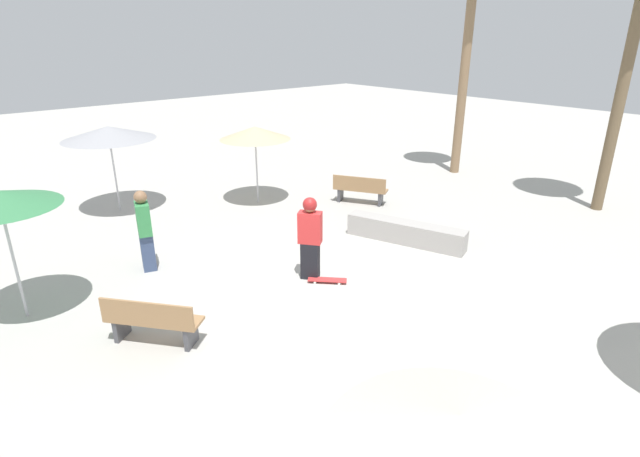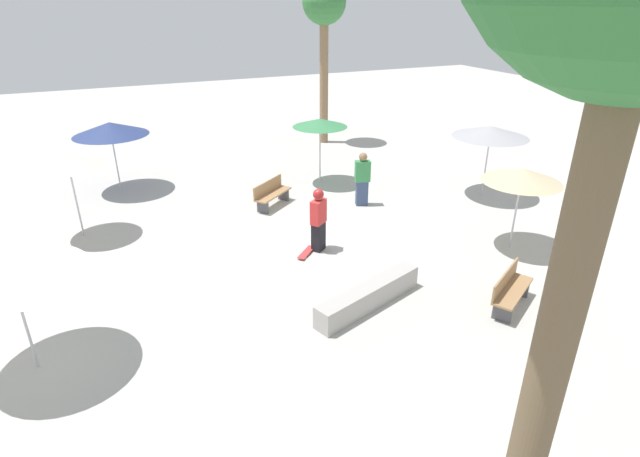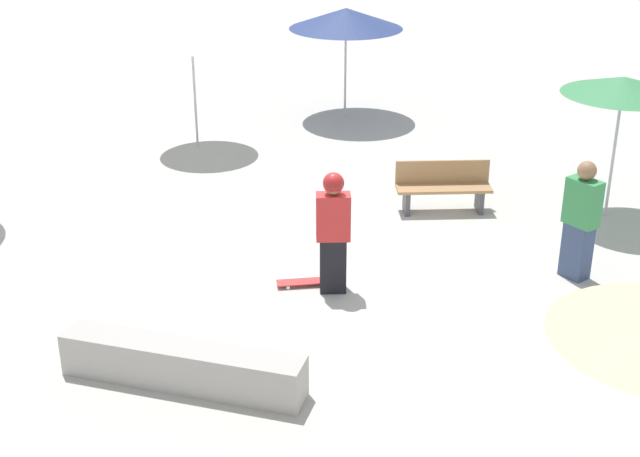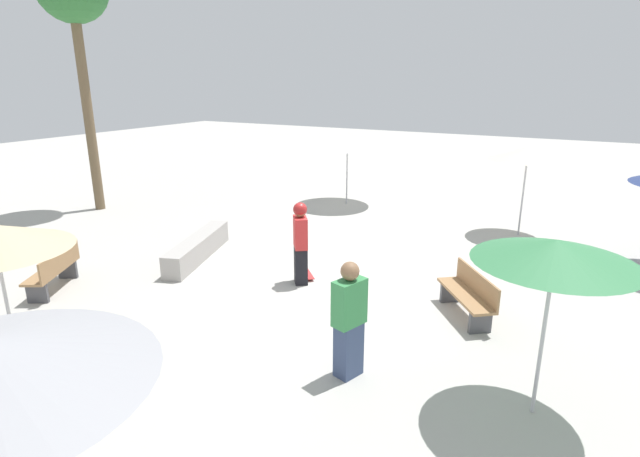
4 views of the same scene
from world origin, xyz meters
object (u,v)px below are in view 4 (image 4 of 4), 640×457
skateboard (306,273)px  bench_far (54,270)px  shade_umbrella_cream (528,153)px  bystander_watching (349,320)px  shade_umbrella_white (347,142)px  skater_main (300,240)px  concrete_ledge (198,248)px  shade_umbrella_green (555,251)px  bench_near (468,295)px

skateboard → bench_far: bench_far is taller
skateboard → shade_umbrella_cream: size_ratio=0.29×
bench_far → bystander_watching: bearing=-118.6°
bench_far → shade_umbrella_white: 9.83m
shade_umbrella_white → bystander_watching: shade_umbrella_white is taller
skateboard → shade_umbrella_white: (-6.32, -2.04, 2.06)m
bystander_watching → skater_main: bearing=-119.8°
bench_far → shade_umbrella_cream: shade_umbrella_cream is taller
concrete_ledge → shade_umbrella_cream: bearing=131.2°
skater_main → shade_umbrella_cream: (-5.83, 3.60, 1.31)m
skateboard → shade_umbrella_green: (2.65, 4.98, 2.18)m
concrete_ledge → shade_umbrella_white: 6.93m
shade_umbrella_cream → shade_umbrella_white: shade_umbrella_cream is taller
bystander_watching → concrete_ledge: bearing=-99.0°
shade_umbrella_green → shade_umbrella_white: size_ratio=0.94×
bench_far → shade_umbrella_green: size_ratio=0.68×
concrete_ledge → shade_umbrella_green: 8.39m
skater_main → bench_far: 5.07m
concrete_ledge → bench_far: size_ratio=1.82×
skater_main → skateboard: size_ratio=2.45×
skater_main → bystander_watching: 3.54m
bench_near → shade_umbrella_green: 3.28m
skateboard → skater_main: bearing=152.2°
concrete_ledge → shade_umbrella_green: bearing=73.3°
skater_main → shade_umbrella_green: (2.24, 4.87, 1.28)m
concrete_ledge → shade_umbrella_green: (2.34, 7.81, 1.97)m
skateboard → shade_umbrella_white: 6.96m
concrete_ledge → skateboard: bearing=96.2°
bench_near → bystander_watching: (2.74, -1.11, 0.46)m
skateboard → concrete_ledge: (0.31, -2.84, 0.21)m
concrete_ledge → bench_near: 6.43m
shade_umbrella_green → shade_umbrella_cream: (-8.08, -1.27, 0.03)m
bench_far → concrete_ledge: bearing=-54.1°
shade_umbrella_green → bench_near: bearing=-149.5°
skater_main → skateboard: skater_main is taller
skateboard → shade_umbrella_white: bearing=-25.5°
shade_umbrella_cream → shade_umbrella_white: size_ratio=0.96×
bench_near → shade_umbrella_white: bearing=2.6°
skater_main → skateboard: (-0.41, -0.11, -0.89)m
shade_umbrella_green → shade_umbrella_cream: bearing=-171.1°
skater_main → shade_umbrella_green: size_ratio=0.74×
skater_main → shade_umbrella_cream: 6.98m
shade_umbrella_cream → bench_far: bearing=-42.5°
shade_umbrella_cream → shade_umbrella_white: (-0.90, -5.75, -0.15)m
skateboard → concrete_ledge: concrete_ledge is taller
concrete_ledge → bench_near: bench_near is taller
concrete_ledge → bench_far: (2.83, -1.29, 0.16)m
shade_umbrella_cream → bystander_watching: size_ratio=1.38×
shade_umbrella_cream → shade_umbrella_white: bearing=-98.9°
concrete_ledge → shade_umbrella_cream: size_ratio=1.20×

